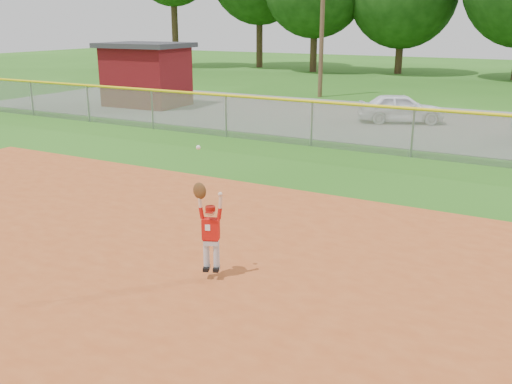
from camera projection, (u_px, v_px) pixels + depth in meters
ground at (255, 283)px, 9.18m from camera, size 120.00×120.00×0.00m
clay_infield at (132, 381)px, 6.66m from camera, size 24.00×16.00×0.04m
parking_strip at (449, 126)px, 22.62m from camera, size 44.00×10.00×0.03m
car_white_a at (401, 108)px, 23.24m from camera, size 3.72×2.63×1.17m
utility_shed at (146, 74)px, 27.62m from camera, size 4.13×3.26×3.02m
outfield_fence at (413, 129)px, 17.33m from camera, size 40.06×0.10×1.55m
power_lines at (507, 6)px, 25.85m from camera, size 19.40×0.24×9.00m
ballplayer at (209, 227)px, 9.04m from camera, size 0.48×0.27×2.06m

